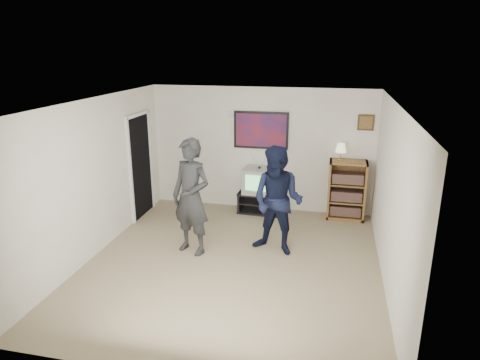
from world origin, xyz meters
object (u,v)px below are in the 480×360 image
at_px(crt_television, 259,180).
at_px(bookshelf, 347,190).
at_px(person_short, 278,201).
at_px(media_stand, 260,202).
at_px(person_tall, 191,197).

relative_size(crt_television, bookshelf, 0.52).
relative_size(crt_television, person_short, 0.34).
height_order(crt_television, person_short, person_short).
bearing_deg(person_short, media_stand, 124.44).
distance_m(crt_television, bookshelf, 1.72).
height_order(media_stand, person_tall, person_tall).
distance_m(crt_television, person_short, 1.80).
distance_m(media_stand, person_tall, 2.24).
bearing_deg(media_stand, person_short, -68.55).
height_order(person_tall, person_short, person_tall).
height_order(media_stand, bookshelf, bookshelf).
relative_size(crt_television, person_tall, 0.32).
bearing_deg(crt_television, person_short, -66.77).
distance_m(media_stand, bookshelf, 1.74).
bearing_deg(media_stand, crt_television, -177.58).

